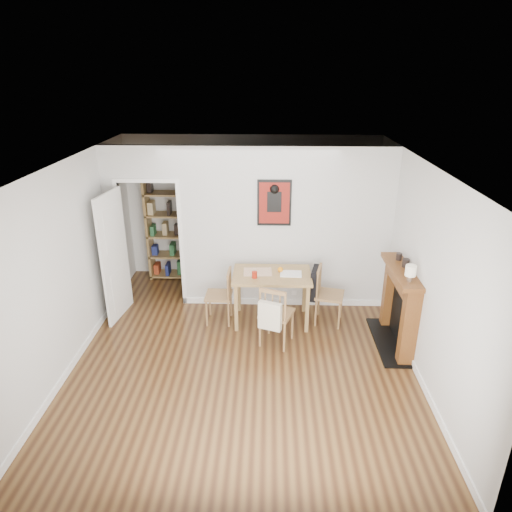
{
  "coord_description": "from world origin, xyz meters",
  "views": [
    {
      "loc": [
        0.32,
        -5.39,
        3.67
      ],
      "look_at": [
        0.14,
        0.6,
        1.18
      ],
      "focal_mm": 32.0,
      "sensor_mm": 36.0,
      "label": 1
    }
  ],
  "objects_px": {
    "bookshelf": "(171,225)",
    "red_glass": "(255,275)",
    "chair_front": "(276,314)",
    "orange_fruit": "(280,270)",
    "fireplace": "(400,305)",
    "chair_right": "(328,294)",
    "dining_table": "(272,280)",
    "chair_left": "(219,296)",
    "mantel_lamp": "(411,272)",
    "ceramic_jar_b": "(399,257)",
    "notebook": "(291,274)",
    "ceramic_jar_a": "(406,263)"
  },
  "relations": [
    {
      "from": "chair_front",
      "to": "orange_fruit",
      "type": "distance_m",
      "value": 0.79
    },
    {
      "from": "chair_left",
      "to": "notebook",
      "type": "xyz_separation_m",
      "value": [
        1.09,
        0.03,
        0.38
      ]
    },
    {
      "from": "chair_front",
      "to": "mantel_lamp",
      "type": "bearing_deg",
      "value": -10.86
    },
    {
      "from": "chair_left",
      "to": "bookshelf",
      "type": "xyz_separation_m",
      "value": [
        -1.02,
        1.62,
        0.58
      ]
    },
    {
      "from": "chair_right",
      "to": "red_glass",
      "type": "bearing_deg",
      "value": -173.1
    },
    {
      "from": "bookshelf",
      "to": "red_glass",
      "type": "bearing_deg",
      "value": -47.67
    },
    {
      "from": "orange_fruit",
      "to": "notebook",
      "type": "xyz_separation_m",
      "value": [
        0.16,
        -0.07,
        -0.03
      ]
    },
    {
      "from": "chair_right",
      "to": "notebook",
      "type": "bearing_deg",
      "value": 179.48
    },
    {
      "from": "orange_fruit",
      "to": "notebook",
      "type": "distance_m",
      "value": 0.18
    },
    {
      "from": "bookshelf",
      "to": "orange_fruit",
      "type": "xyz_separation_m",
      "value": [
        1.96,
        -1.51,
        -0.18
      ]
    },
    {
      "from": "chair_front",
      "to": "notebook",
      "type": "distance_m",
      "value": 0.74
    },
    {
      "from": "bookshelf",
      "to": "red_glass",
      "type": "height_order",
      "value": "bookshelf"
    },
    {
      "from": "mantel_lamp",
      "to": "chair_left",
      "type": "bearing_deg",
      "value": 160.25
    },
    {
      "from": "notebook",
      "to": "ceramic_jar_b",
      "type": "xyz_separation_m",
      "value": [
        1.49,
        -0.25,
        0.4
      ]
    },
    {
      "from": "ceramic_jar_a",
      "to": "orange_fruit",
      "type": "bearing_deg",
      "value": 161.34
    },
    {
      "from": "red_glass",
      "to": "ceramic_jar_a",
      "type": "height_order",
      "value": "ceramic_jar_a"
    },
    {
      "from": "fireplace",
      "to": "chair_right",
      "type": "bearing_deg",
      "value": 148.87
    },
    {
      "from": "chair_front",
      "to": "ceramic_jar_a",
      "type": "distance_m",
      "value": 1.9
    },
    {
      "from": "dining_table",
      "to": "chair_left",
      "type": "distance_m",
      "value": 0.86
    },
    {
      "from": "chair_right",
      "to": "red_glass",
      "type": "height_order",
      "value": "chair_right"
    },
    {
      "from": "mantel_lamp",
      "to": "ceramic_jar_b",
      "type": "xyz_separation_m",
      "value": [
        0.04,
        0.69,
        -0.08
      ]
    },
    {
      "from": "notebook",
      "to": "ceramic_jar_a",
      "type": "bearing_deg",
      "value": -17.95
    },
    {
      "from": "chair_left",
      "to": "orange_fruit",
      "type": "relative_size",
      "value": 10.45
    },
    {
      "from": "dining_table",
      "to": "orange_fruit",
      "type": "bearing_deg",
      "value": 29.21
    },
    {
      "from": "chair_left",
      "to": "bookshelf",
      "type": "bearing_deg",
      "value": 122.25
    },
    {
      "from": "chair_front",
      "to": "mantel_lamp",
      "type": "relative_size",
      "value": 4.32
    },
    {
      "from": "chair_right",
      "to": "notebook",
      "type": "distance_m",
      "value": 0.67
    },
    {
      "from": "chair_front",
      "to": "orange_fruit",
      "type": "bearing_deg",
      "value": 84.89
    },
    {
      "from": "red_glass",
      "to": "mantel_lamp",
      "type": "relative_size",
      "value": 0.47
    },
    {
      "from": "chair_right",
      "to": "fireplace",
      "type": "distance_m",
      "value": 1.09
    },
    {
      "from": "bookshelf",
      "to": "mantel_lamp",
      "type": "height_order",
      "value": "bookshelf"
    },
    {
      "from": "dining_table",
      "to": "chair_left",
      "type": "height_order",
      "value": "chair_left"
    },
    {
      "from": "fireplace",
      "to": "bookshelf",
      "type": "bearing_deg",
      "value": 149.24
    },
    {
      "from": "dining_table",
      "to": "red_glass",
      "type": "bearing_deg",
      "value": -150.68
    },
    {
      "from": "red_glass",
      "to": "ceramic_jar_a",
      "type": "distance_m",
      "value": 2.12
    },
    {
      "from": "notebook",
      "to": "chair_front",
      "type": "bearing_deg",
      "value": -109.42
    },
    {
      "from": "chair_front",
      "to": "red_glass",
      "type": "xyz_separation_m",
      "value": [
        -0.32,
        0.48,
        0.38
      ]
    },
    {
      "from": "dining_table",
      "to": "bookshelf",
      "type": "height_order",
      "value": "bookshelf"
    },
    {
      "from": "ceramic_jar_b",
      "to": "ceramic_jar_a",
      "type": "bearing_deg",
      "value": -83.26
    },
    {
      "from": "fireplace",
      "to": "orange_fruit",
      "type": "bearing_deg",
      "value": 158.98
    },
    {
      "from": "chair_right",
      "to": "orange_fruit",
      "type": "xyz_separation_m",
      "value": [
        -0.73,
        0.08,
        0.37
      ]
    },
    {
      "from": "ceramic_jar_a",
      "to": "chair_front",
      "type": "bearing_deg",
      "value": -175.73
    },
    {
      "from": "red_glass",
      "to": "ceramic_jar_b",
      "type": "bearing_deg",
      "value": -3.17
    },
    {
      "from": "mantel_lamp",
      "to": "dining_table",
      "type": "bearing_deg",
      "value": 151.34
    },
    {
      "from": "fireplace",
      "to": "notebook",
      "type": "bearing_deg",
      "value": 159.44
    },
    {
      "from": "notebook",
      "to": "orange_fruit",
      "type": "bearing_deg",
      "value": 154.75
    },
    {
      "from": "orange_fruit",
      "to": "notebook",
      "type": "height_order",
      "value": "orange_fruit"
    },
    {
      "from": "chair_front",
      "to": "dining_table",
      "type": "bearing_deg",
      "value": 95.77
    },
    {
      "from": "bookshelf",
      "to": "ceramic_jar_a",
      "type": "bearing_deg",
      "value": -29.78
    },
    {
      "from": "notebook",
      "to": "mantel_lamp",
      "type": "xyz_separation_m",
      "value": [
        1.45,
        -0.94,
        0.49
      ]
    }
  ]
}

